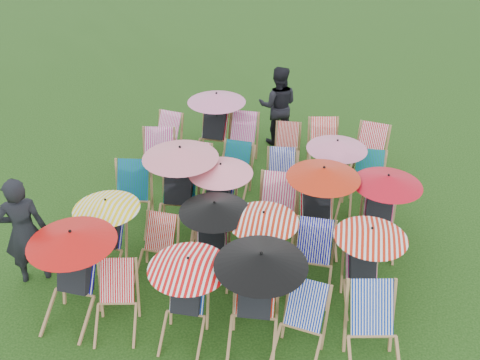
% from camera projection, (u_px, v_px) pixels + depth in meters
% --- Properties ---
extents(ground, '(100.00, 100.00, 0.00)m').
position_uv_depth(ground, '(244.00, 235.00, 8.90)').
color(ground, black).
rests_on(ground, ground).
extents(deckchair_0, '(1.15, 1.21, 1.36)m').
position_uv_depth(deckchair_0, '(71.00, 274.00, 7.03)').
color(deckchair_0, '#997147').
rests_on(deckchair_0, ground).
extents(deckchair_1, '(0.71, 0.89, 0.86)m').
position_uv_depth(deckchair_1, '(115.00, 302.00, 7.00)').
color(deckchair_1, '#997147').
rests_on(deckchair_1, ground).
extents(deckchair_2, '(1.03, 1.07, 1.22)m').
position_uv_depth(deckchair_2, '(185.00, 297.00, 6.78)').
color(deckchair_2, '#997147').
rests_on(deckchair_2, ground).
extents(deckchair_3, '(1.16, 1.22, 1.37)m').
position_uv_depth(deckchair_3, '(256.00, 299.00, 6.65)').
color(deckchair_3, '#997147').
rests_on(deckchair_3, ground).
extents(deckchair_4, '(0.74, 0.93, 0.90)m').
position_uv_depth(deckchair_4, '(300.00, 328.00, 6.60)').
color(deckchair_4, '#997147').
rests_on(deckchair_4, ground).
extents(deckchair_5, '(0.83, 1.03, 1.00)m').
position_uv_depth(deckchair_5, '(375.00, 336.00, 6.44)').
color(deckchair_5, '#997147').
rests_on(deckchair_5, ground).
extents(deckchair_6, '(0.98, 1.03, 1.17)m').
position_uv_depth(deckchair_6, '(105.00, 233.00, 7.95)').
color(deckchair_6, '#997147').
rests_on(deckchair_6, ground).
extents(deckchair_7, '(0.61, 0.81, 0.85)m').
position_uv_depth(deckchair_7, '(156.00, 250.00, 7.91)').
color(deckchair_7, '#997147').
rests_on(deckchair_7, ground).
extents(deckchair_8, '(1.03, 1.11, 1.22)m').
position_uv_depth(deckchair_8, '(212.00, 239.00, 7.79)').
color(deckchair_8, '#997147').
rests_on(deckchair_8, ground).
extents(deckchair_9, '(1.01, 1.10, 1.20)m').
position_uv_depth(deckchair_9, '(260.00, 248.00, 7.63)').
color(deckchair_9, '#997147').
rests_on(deckchair_9, ground).
extents(deckchair_10, '(0.65, 0.89, 0.95)m').
position_uv_depth(deckchair_10, '(312.00, 262.00, 7.61)').
color(deckchair_10, '#997147').
rests_on(deckchair_10, ground).
extents(deckchair_11, '(1.00, 1.08, 1.18)m').
position_uv_depth(deckchair_11, '(365.00, 265.00, 7.34)').
color(deckchair_11, '#997147').
rests_on(deckchair_11, ground).
extents(deckchair_12, '(0.79, 1.01, 1.01)m').
position_uv_depth(deckchair_12, '(130.00, 199.00, 8.91)').
color(deckchair_12, '#997147').
rests_on(deckchair_12, ground).
extents(deckchair_13, '(1.23, 1.30, 1.46)m').
position_uv_depth(deckchair_13, '(178.00, 187.00, 8.72)').
color(deckchair_13, '#997147').
rests_on(deckchair_13, ground).
extents(deckchair_14, '(1.04, 1.11, 1.24)m').
position_uv_depth(deckchair_14, '(217.00, 197.00, 8.68)').
color(deckchair_14, '#997147').
rests_on(deckchair_14, ground).
extents(deckchair_15, '(0.68, 0.95, 1.03)m').
position_uv_depth(deckchair_15, '(276.00, 214.00, 8.53)').
color(deckchair_15, '#997147').
rests_on(deckchair_15, ground).
extents(deckchair_16, '(1.14, 1.24, 1.36)m').
position_uv_depth(deckchair_16, '(319.00, 206.00, 8.37)').
color(deckchair_16, '#997147').
rests_on(deckchair_16, ground).
extents(deckchair_17, '(1.07, 1.11, 1.27)m').
position_uv_depth(deckchair_17, '(381.00, 211.00, 8.34)').
color(deckchair_17, '#997147').
rests_on(deckchair_17, ground).
extents(deckchair_18, '(0.79, 1.01, 1.00)m').
position_uv_depth(deckchair_18, '(157.00, 161.00, 9.97)').
color(deckchair_18, '#997147').
rests_on(deckchair_18, ground).
extents(deckchair_19, '(0.62, 0.82, 0.85)m').
position_uv_depth(deckchair_19, '(193.00, 171.00, 9.81)').
color(deckchair_19, '#997147').
rests_on(deckchair_19, ground).
extents(deckchair_20, '(0.67, 0.89, 0.91)m').
position_uv_depth(deckchair_20, '(233.00, 173.00, 9.71)').
color(deckchair_20, '#997147').
rests_on(deckchair_20, ground).
extents(deckchair_21, '(0.67, 0.87, 0.89)m').
position_uv_depth(deckchair_21, '(281.00, 179.00, 9.55)').
color(deckchair_21, '#997147').
rests_on(deckchair_21, ground).
extents(deckchair_22, '(1.05, 1.12, 1.24)m').
position_uv_depth(deckchair_22, '(331.00, 172.00, 9.35)').
color(deckchair_22, '#997147').
rests_on(deckchair_22, ground).
extents(deckchair_23, '(0.62, 0.87, 0.94)m').
position_uv_depth(deckchair_23, '(368.00, 184.00, 9.38)').
color(deckchair_23, '#997147').
rests_on(deckchair_23, ground).
extents(deckchair_24, '(0.72, 0.90, 0.88)m').
position_uv_depth(deckchair_24, '(164.00, 139.00, 10.87)').
color(deckchair_24, '#997147').
rests_on(deckchair_24, ground).
extents(deckchair_25, '(1.16, 1.22, 1.38)m').
position_uv_depth(deckchair_25, '(213.00, 125.00, 10.75)').
color(deckchair_25, '#997147').
rests_on(deckchair_25, ground).
extents(deckchair_26, '(0.65, 0.90, 0.96)m').
position_uv_depth(deckchair_26, '(241.00, 141.00, 10.69)').
color(deckchair_26, '#997147').
rests_on(deckchair_26, ground).
extents(deckchair_27, '(0.57, 0.78, 0.82)m').
position_uv_depth(deckchair_27, '(287.00, 148.00, 10.59)').
color(deckchair_27, '#997147').
rests_on(deckchair_27, ground).
extents(deckchair_28, '(0.79, 0.99, 0.97)m').
position_uv_depth(deckchair_28, '(325.00, 149.00, 10.43)').
color(deckchair_28, '#997147').
rests_on(deckchair_28, ground).
extents(deckchair_29, '(0.80, 1.00, 0.97)m').
position_uv_depth(deckchair_29, '(369.00, 154.00, 10.23)').
color(deckchair_29, '#997147').
rests_on(deckchair_29, ground).
extents(person_left, '(0.76, 0.67, 1.74)m').
position_uv_depth(person_left, '(24.00, 231.00, 7.58)').
color(person_left, black).
rests_on(person_left, ground).
extents(person_rear, '(0.89, 0.72, 1.71)m').
position_uv_depth(person_rear, '(278.00, 106.00, 11.23)').
color(person_rear, black).
rests_on(person_rear, ground).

